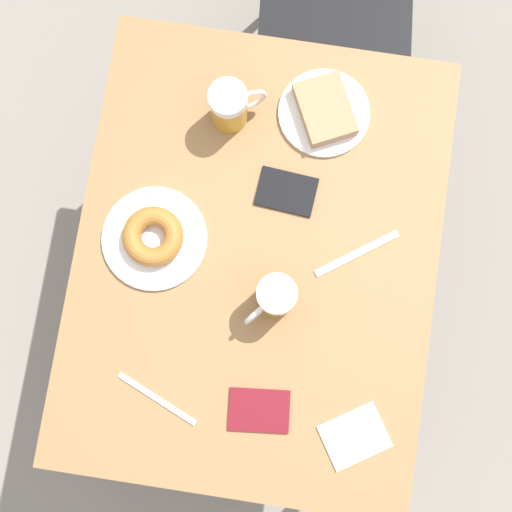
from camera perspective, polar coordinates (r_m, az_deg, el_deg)
ground_plane at (r=2.24m, az=0.00°, el=-2.73°), size 8.00×8.00×0.00m
table at (r=1.59m, az=0.00°, el=-0.43°), size 0.78×1.00×0.71m
plate_with_cake at (r=1.60m, az=5.50°, el=11.47°), size 0.20×0.20×0.04m
plate_with_donut at (r=1.53m, az=-8.19°, el=1.49°), size 0.23×0.23×0.05m
beer_mug_left at (r=1.45m, az=1.53°, el=-3.31°), size 0.10×0.11×0.13m
beer_mug_center at (r=1.54m, az=-2.08°, el=11.92°), size 0.12×0.08×0.13m
napkin_folded at (r=1.53m, az=7.89°, el=-14.10°), size 0.16×0.15×0.00m
fork at (r=1.53m, az=-7.91°, el=-11.24°), size 0.18×0.09×0.00m
knife at (r=1.54m, az=8.06°, el=0.21°), size 0.17×0.13×0.00m
passport_near_edge at (r=1.51m, az=0.25°, el=-12.25°), size 0.13×0.10×0.01m
passport_far_edge at (r=1.55m, az=2.46°, el=5.17°), size 0.13×0.10×0.01m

